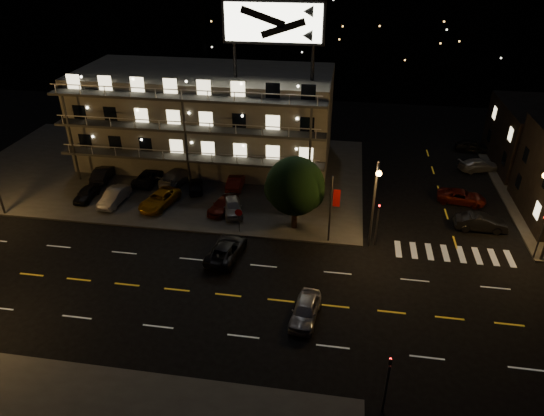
# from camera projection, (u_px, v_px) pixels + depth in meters

# --- Properties ---
(ground) EXTENTS (140.00, 140.00, 0.00)m
(ground) POSITION_uv_depth(u_px,v_px,m) (254.00, 298.00, 35.99)
(ground) COLOR black
(ground) RESTS_ON ground
(curb_nw) EXTENTS (44.00, 24.00, 0.15)m
(curb_nw) POSITION_uv_depth(u_px,v_px,m) (166.00, 171.00, 55.00)
(curb_nw) COLOR #3A3A38
(curb_nw) RESTS_ON ground
(motel) EXTENTS (28.00, 13.80, 18.10)m
(motel) POSITION_uv_depth(u_px,v_px,m) (207.00, 117.00, 55.17)
(motel) COLOR gray
(motel) RESTS_ON ground
(hill_backdrop) EXTENTS (120.00, 25.00, 24.00)m
(hill_backdrop) POSITION_uv_depth(u_px,v_px,m) (291.00, 7.00, 90.07)
(hill_backdrop) COLOR black
(hill_backdrop) RESTS_ON ground
(streetlight_nc) EXTENTS (0.44, 1.92, 8.00)m
(streetlight_nc) POSITION_uv_depth(u_px,v_px,m) (375.00, 198.00, 39.19)
(streetlight_nc) COLOR #2D2D30
(streetlight_nc) RESTS_ON ground
(signal_nw) EXTENTS (0.20, 0.27, 4.60)m
(signal_nw) POSITION_uv_depth(u_px,v_px,m) (378.00, 220.00, 40.79)
(signal_nw) COLOR #2D2D30
(signal_nw) RESTS_ON ground
(signal_sw) EXTENTS (0.20, 0.27, 4.60)m
(signal_sw) POSITION_uv_depth(u_px,v_px,m) (387.00, 380.00, 26.21)
(signal_sw) COLOR #2D2D30
(signal_sw) RESTS_ON ground
(signal_ne) EXTENTS (0.27, 0.20, 4.60)m
(signal_ne) POSITION_uv_depth(u_px,v_px,m) (541.00, 233.00, 39.04)
(signal_ne) COLOR #2D2D30
(signal_ne) RESTS_ON ground
(banner_north) EXTENTS (0.83, 0.16, 6.40)m
(banner_north) POSITION_uv_depth(u_px,v_px,m) (331.00, 208.00, 40.81)
(banner_north) COLOR #2D2D30
(banner_north) RESTS_ON ground
(stop_sign) EXTENTS (0.91, 0.11, 2.61)m
(stop_sign) POSITION_uv_depth(u_px,v_px,m) (239.00, 217.00, 42.90)
(stop_sign) COLOR #2D2D30
(stop_sign) RESTS_ON ground
(tree) EXTENTS (5.42, 5.22, 6.83)m
(tree) POSITION_uv_depth(u_px,v_px,m) (295.00, 188.00, 42.36)
(tree) COLOR black
(tree) RESTS_ON curb_nw
(lot_car_0) EXTENTS (1.48, 3.68, 1.25)m
(lot_car_0) POSITION_uv_depth(u_px,v_px,m) (86.00, 193.00, 48.75)
(lot_car_0) COLOR black
(lot_car_0) RESTS_ON curb_nw
(lot_car_1) EXTENTS (1.85, 4.48, 1.44)m
(lot_car_1) POSITION_uv_depth(u_px,v_px,m) (114.00, 197.00, 47.93)
(lot_car_1) COLOR #939398
(lot_car_1) RESTS_ON curb_nw
(lot_car_2) EXTENTS (3.42, 5.36, 1.38)m
(lot_car_2) POSITION_uv_depth(u_px,v_px,m) (159.00, 199.00, 47.48)
(lot_car_2) COLOR #C08012
(lot_car_2) RESTS_ON curb_nw
(lot_car_3) EXTENTS (2.81, 4.53, 1.22)m
(lot_car_3) POSITION_uv_depth(u_px,v_px,m) (223.00, 205.00, 46.73)
(lot_car_3) COLOR #5B160D
(lot_car_3) RESTS_ON curb_nw
(lot_car_4) EXTENTS (3.03, 4.60, 1.45)m
(lot_car_4) POSITION_uv_depth(u_px,v_px,m) (232.00, 206.00, 46.33)
(lot_car_4) COLOR #939398
(lot_car_4) RESTS_ON curb_nw
(lot_car_5) EXTENTS (1.99, 4.57, 1.46)m
(lot_car_5) POSITION_uv_depth(u_px,v_px,m) (104.00, 173.00, 52.52)
(lot_car_5) COLOR black
(lot_car_5) RESTS_ON curb_nw
(lot_car_6) EXTENTS (2.61, 4.94, 1.32)m
(lot_car_6) POSITION_uv_depth(u_px,v_px,m) (149.00, 176.00, 52.02)
(lot_car_6) COLOR black
(lot_car_6) RESTS_ON curb_nw
(lot_car_7) EXTENTS (3.62, 5.65, 1.52)m
(lot_car_7) POSITION_uv_depth(u_px,v_px,m) (178.00, 175.00, 52.00)
(lot_car_7) COLOR #939398
(lot_car_7) RESTS_ON curb_nw
(lot_car_8) EXTENTS (2.47, 3.86, 1.22)m
(lot_car_8) POSITION_uv_depth(u_px,v_px,m) (196.00, 186.00, 50.25)
(lot_car_8) COLOR black
(lot_car_8) RESTS_ON curb_nw
(lot_car_9) EXTENTS (1.52, 4.27, 1.40)m
(lot_car_9) POSITION_uv_depth(u_px,v_px,m) (236.00, 182.00, 50.85)
(lot_car_9) COLOR #5B160D
(lot_car_9) RESTS_ON curb_nw
(side_car_0) EXTENTS (4.59, 1.61, 1.51)m
(side_car_0) POSITION_uv_depth(u_px,v_px,m) (481.00, 222.00, 43.88)
(side_car_0) COLOR black
(side_car_0) RESTS_ON ground
(side_car_1) EXTENTS (5.00, 2.93, 1.31)m
(side_car_1) POSITION_uv_depth(u_px,v_px,m) (461.00, 197.00, 48.36)
(side_car_1) COLOR #5B160D
(side_car_1) RESTS_ON ground
(side_car_2) EXTENTS (4.93, 3.21, 1.33)m
(side_car_2) POSITION_uv_depth(u_px,v_px,m) (479.00, 165.00, 54.90)
(side_car_2) COLOR #939398
(side_car_2) RESTS_ON ground
(side_car_3) EXTENTS (4.34, 2.32, 1.40)m
(side_car_3) POSITION_uv_depth(u_px,v_px,m) (472.00, 146.00, 59.69)
(side_car_3) COLOR black
(side_car_3) RESTS_ON ground
(road_car_east) EXTENTS (2.20, 4.43, 1.45)m
(road_car_east) POSITION_uv_depth(u_px,v_px,m) (305.00, 310.00, 33.77)
(road_car_east) COLOR #939398
(road_car_east) RESTS_ON ground
(road_car_west) EXTENTS (3.02, 5.40, 1.43)m
(road_car_west) POSITION_uv_depth(u_px,v_px,m) (226.00, 249.00, 40.23)
(road_car_west) COLOR black
(road_car_west) RESTS_ON ground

